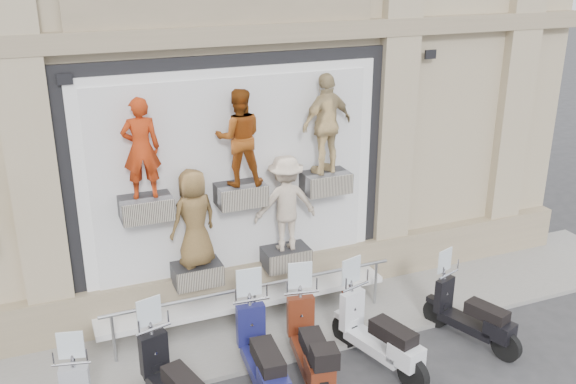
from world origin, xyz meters
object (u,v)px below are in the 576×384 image
at_px(scooter_e, 262,342).
at_px(scooter_g, 379,321).
at_px(scooter_f, 310,332).
at_px(scooter_d, 173,368).
at_px(guard_rail, 255,310).
at_px(scooter_h, 473,303).

bearing_deg(scooter_e, scooter_g, 0.91).
relative_size(scooter_f, scooter_g, 1.01).
bearing_deg(scooter_d, guard_rail, 26.72).
xyz_separation_m(guard_rail, scooter_f, (0.35, -1.45, 0.35)).
bearing_deg(scooter_f, scooter_h, 7.91).
distance_m(guard_rail, scooter_e, 1.55).
bearing_deg(scooter_h, scooter_f, 158.32).
bearing_deg(guard_rail, scooter_h, -26.35).
bearing_deg(scooter_f, scooter_g, 4.17).
bearing_deg(scooter_g, scooter_e, 161.02).
distance_m(scooter_d, scooter_g, 3.16).
bearing_deg(scooter_d, scooter_f, -13.24).
bearing_deg(scooter_g, scooter_h, -15.35).
xyz_separation_m(guard_rail, scooter_d, (-1.71, -1.50, 0.32)).
height_order(scooter_e, scooter_f, scooter_e).
xyz_separation_m(scooter_e, scooter_f, (0.76, -0.00, -0.02)).
height_order(scooter_g, scooter_h, scooter_g).
xyz_separation_m(scooter_g, scooter_h, (1.74, -0.00, -0.07)).
distance_m(scooter_f, scooter_g, 1.11).
relative_size(scooter_d, scooter_h, 1.06).
relative_size(scooter_e, scooter_h, 1.13).
relative_size(scooter_d, scooter_f, 0.96).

